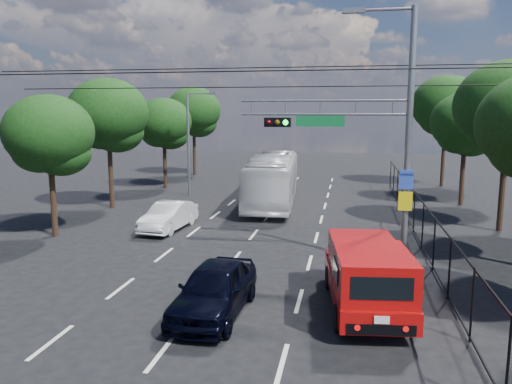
% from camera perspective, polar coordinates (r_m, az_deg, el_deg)
% --- Properties ---
extents(ground, '(120.00, 120.00, 0.00)m').
position_cam_1_polar(ground, '(13.12, -10.76, -17.58)').
color(ground, black).
rests_on(ground, ground).
extents(lane_markings, '(6.12, 38.00, 0.01)m').
position_cam_1_polar(lane_markings, '(25.92, 0.57, -3.81)').
color(lane_markings, beige).
rests_on(lane_markings, ground).
extents(signal_mast, '(6.43, 0.39, 9.50)m').
position_cam_1_polar(signal_mast, '(18.87, 13.39, 7.08)').
color(signal_mast, slate).
rests_on(signal_mast, ground).
extents(streetlight_left, '(2.09, 0.22, 7.08)m').
position_cam_1_polar(streetlight_left, '(34.62, -7.48, 6.01)').
color(streetlight_left, slate).
rests_on(streetlight_left, ground).
extents(utility_wires, '(22.00, 5.04, 0.74)m').
position_cam_1_polar(utility_wires, '(20.22, -2.03, 13.10)').
color(utility_wires, black).
rests_on(utility_wires, ground).
extents(fence_right, '(0.06, 34.03, 2.00)m').
position_cam_1_polar(fence_right, '(23.75, 18.15, -2.97)').
color(fence_right, black).
rests_on(fence_right, ground).
extents(tree_right_c, '(5.10, 5.10, 8.29)m').
position_cam_1_polar(tree_right_c, '(26.91, 26.91, 7.98)').
color(tree_right_c, black).
rests_on(tree_right_c, ground).
extents(tree_right_d, '(4.32, 4.32, 7.02)m').
position_cam_1_polar(tree_right_d, '(33.63, 22.85, 6.83)').
color(tree_right_d, black).
rests_on(tree_right_d, ground).
extents(tree_right_e, '(5.28, 5.28, 8.58)m').
position_cam_1_polar(tree_right_e, '(41.50, 20.92, 8.78)').
color(tree_right_e, black).
rests_on(tree_right_e, ground).
extents(tree_left_b, '(4.08, 4.08, 6.63)m').
position_cam_1_polar(tree_left_b, '(24.95, -22.50, 5.60)').
color(tree_left_b, black).
rests_on(tree_left_b, ground).
extents(tree_left_c, '(4.80, 4.80, 7.80)m').
position_cam_1_polar(tree_left_c, '(31.29, -16.49, 8.03)').
color(tree_left_c, black).
rests_on(tree_left_c, ground).
extents(tree_left_d, '(4.20, 4.20, 6.83)m').
position_cam_1_polar(tree_left_d, '(38.46, -10.45, 7.42)').
color(tree_left_d, black).
rests_on(tree_left_d, ground).
extents(tree_left_e, '(4.92, 4.92, 7.99)m').
position_cam_1_polar(tree_left_e, '(46.06, -7.11, 8.81)').
color(tree_left_e, black).
rests_on(tree_left_e, ground).
extents(red_pickup, '(2.66, 5.79, 2.09)m').
position_cam_1_polar(red_pickup, '(15.32, 12.49, -9.11)').
color(red_pickup, black).
rests_on(red_pickup, ground).
extents(navy_hatchback, '(1.98, 4.54, 1.52)m').
position_cam_1_polar(navy_hatchback, '(14.83, -4.78, -10.99)').
color(navy_hatchback, black).
rests_on(navy_hatchback, ground).
extents(white_bus, '(3.40, 11.43, 3.14)m').
position_cam_1_polar(white_bus, '(31.54, 1.93, 1.44)').
color(white_bus, silver).
rests_on(white_bus, ground).
extents(white_van, '(1.85, 4.29, 1.38)m').
position_cam_1_polar(white_van, '(25.22, -9.95, -2.74)').
color(white_van, silver).
rests_on(white_van, ground).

